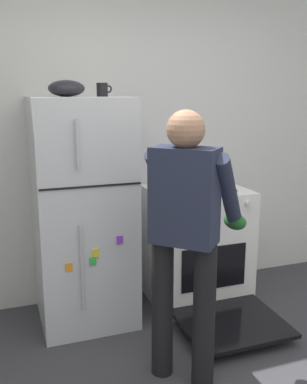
{
  "coord_description": "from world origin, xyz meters",
  "views": [
    {
      "loc": [
        -1.01,
        -1.51,
        1.69
      ],
      "look_at": [
        0.02,
        1.32,
        1.0
      ],
      "focal_mm": 41.13,
      "sensor_mm": 36.0,
      "label": 1
    }
  ],
  "objects_px": {
    "red_pot": "(181,184)",
    "mixing_bowl": "(66,88)",
    "stove_range": "(197,246)",
    "person_cook": "(186,225)",
    "coffee_mug": "(103,90)",
    "refrigerator": "(83,213)",
    "pepper_mill": "(219,172)"
  },
  "relations": [
    {
      "from": "red_pot",
      "to": "mixing_bowl",
      "type": "bearing_deg",
      "value": 176.59
    },
    {
      "from": "stove_range",
      "to": "person_cook",
      "type": "xyz_separation_m",
      "value": [
        -0.5,
        -0.89,
        0.49
      ]
    },
    {
      "from": "red_pot",
      "to": "stove_range",
      "type": "bearing_deg",
      "value": 11.25
    },
    {
      "from": "coffee_mug",
      "to": "red_pot",
      "type": "bearing_deg",
      "value": -9.84
    },
    {
      "from": "stove_range",
      "to": "mixing_bowl",
      "type": "xyz_separation_m",
      "value": [
        -1.0,
        0.02,
        1.25
      ]
    },
    {
      "from": "stove_range",
      "to": "coffee_mug",
      "type": "bearing_deg",
      "value": 174.71
    },
    {
      "from": "red_pot",
      "to": "coffee_mug",
      "type": "relative_size",
      "value": 3.17
    },
    {
      "from": "refrigerator",
      "to": "mixing_bowl",
      "type": "height_order",
      "value": "mixing_bowl"
    },
    {
      "from": "pepper_mill",
      "to": "mixing_bowl",
      "type": "relative_size",
      "value": 0.65
    },
    {
      "from": "mixing_bowl",
      "to": "person_cook",
      "type": "bearing_deg",
      "value": -61.44
    },
    {
      "from": "red_pot",
      "to": "pepper_mill",
      "type": "bearing_deg",
      "value": 28.52
    },
    {
      "from": "stove_range",
      "to": "red_pot",
      "type": "relative_size",
      "value": 3.5
    },
    {
      "from": "coffee_mug",
      "to": "mixing_bowl",
      "type": "distance_m",
      "value": 0.27
    },
    {
      "from": "pepper_mill",
      "to": "coffee_mug",
      "type": "bearing_deg",
      "value": -171.76
    },
    {
      "from": "refrigerator",
      "to": "pepper_mill",
      "type": "xyz_separation_m",
      "value": [
        1.22,
        0.2,
        0.2
      ]
    },
    {
      "from": "person_cook",
      "to": "red_pot",
      "type": "bearing_deg",
      "value": 68.35
    },
    {
      "from": "refrigerator",
      "to": "stove_range",
      "type": "distance_m",
      "value": 0.99
    },
    {
      "from": "person_cook",
      "to": "red_pot",
      "type": "relative_size",
      "value": 4.51
    },
    {
      "from": "refrigerator",
      "to": "stove_range",
      "type": "height_order",
      "value": "refrigerator"
    },
    {
      "from": "mixing_bowl",
      "to": "refrigerator",
      "type": "bearing_deg",
      "value": -0.23
    },
    {
      "from": "coffee_mug",
      "to": "stove_range",
      "type": "bearing_deg",
      "value": -5.29
    },
    {
      "from": "person_cook",
      "to": "pepper_mill",
      "type": "bearing_deg",
      "value": 54.2
    },
    {
      "from": "refrigerator",
      "to": "pepper_mill",
      "type": "height_order",
      "value": "refrigerator"
    },
    {
      "from": "stove_range",
      "to": "mixing_bowl",
      "type": "relative_size",
      "value": 5.01
    },
    {
      "from": "refrigerator",
      "to": "pepper_mill",
      "type": "distance_m",
      "value": 1.25
    },
    {
      "from": "refrigerator",
      "to": "red_pot",
      "type": "distance_m",
      "value": 0.78
    },
    {
      "from": "coffee_mug",
      "to": "mixing_bowl",
      "type": "height_order",
      "value": "mixing_bowl"
    },
    {
      "from": "red_pot",
      "to": "coffee_mug",
      "type": "height_order",
      "value": "coffee_mug"
    },
    {
      "from": "red_pot",
      "to": "mixing_bowl",
      "type": "height_order",
      "value": "mixing_bowl"
    },
    {
      "from": "person_cook",
      "to": "coffee_mug",
      "type": "height_order",
      "value": "coffee_mug"
    },
    {
      "from": "mixing_bowl",
      "to": "stove_range",
      "type": "bearing_deg",
      "value": -1.04
    },
    {
      "from": "refrigerator",
      "to": "red_pot",
      "type": "bearing_deg",
      "value": -3.75
    }
  ]
}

